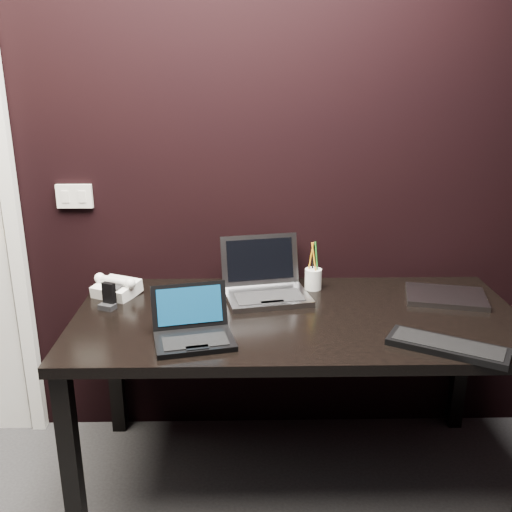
{
  "coord_description": "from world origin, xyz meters",
  "views": [
    {
      "loc": [
        0.1,
        -0.59,
        1.63
      ],
      "look_at": [
        0.14,
        1.35,
        0.99
      ],
      "focal_mm": 40.0,
      "sensor_mm": 36.0,
      "label": 1
    }
  ],
  "objects_px": {
    "ext_keyboard": "(448,346)",
    "mobile_phone": "(109,299)",
    "silver_laptop": "(265,286)",
    "closed_laptop": "(446,296)",
    "netbook": "(193,330)",
    "desk_phone": "(116,287)",
    "pen_cup": "(313,278)",
    "desk": "(297,333)"
  },
  "relations": [
    {
      "from": "ext_keyboard",
      "to": "mobile_phone",
      "type": "height_order",
      "value": "mobile_phone"
    },
    {
      "from": "silver_laptop",
      "to": "closed_laptop",
      "type": "bearing_deg",
      "value": -3.49
    },
    {
      "from": "netbook",
      "to": "ext_keyboard",
      "type": "xyz_separation_m",
      "value": [
        0.85,
        -0.09,
        -0.02
      ]
    },
    {
      "from": "ext_keyboard",
      "to": "closed_laptop",
      "type": "relative_size",
      "value": 1.14
    },
    {
      "from": "netbook",
      "to": "silver_laptop",
      "type": "bearing_deg",
      "value": 56.28
    },
    {
      "from": "desk_phone",
      "to": "pen_cup",
      "type": "distance_m",
      "value": 0.82
    },
    {
      "from": "pen_cup",
      "to": "desk_phone",
      "type": "bearing_deg",
      "value": -175.84
    },
    {
      "from": "closed_laptop",
      "to": "mobile_phone",
      "type": "xyz_separation_m",
      "value": [
        -1.35,
        -0.07,
        0.03
      ]
    },
    {
      "from": "desk",
      "to": "mobile_phone",
      "type": "bearing_deg",
      "value": 174.26
    },
    {
      "from": "desk",
      "to": "mobile_phone",
      "type": "height_order",
      "value": "mobile_phone"
    },
    {
      "from": "desk_phone",
      "to": "mobile_phone",
      "type": "height_order",
      "value": "mobile_phone"
    },
    {
      "from": "desk_phone",
      "to": "silver_laptop",
      "type": "bearing_deg",
      "value": -1.77
    },
    {
      "from": "netbook",
      "to": "pen_cup",
      "type": "bearing_deg",
      "value": 45.26
    },
    {
      "from": "pen_cup",
      "to": "mobile_phone",
      "type": "bearing_deg",
      "value": -166.81
    },
    {
      "from": "silver_laptop",
      "to": "desk_phone",
      "type": "bearing_deg",
      "value": 178.23
    },
    {
      "from": "silver_laptop",
      "to": "mobile_phone",
      "type": "bearing_deg",
      "value": -169.53
    },
    {
      "from": "desk",
      "to": "desk_phone",
      "type": "height_order",
      "value": "desk_phone"
    },
    {
      "from": "netbook",
      "to": "closed_laptop",
      "type": "xyz_separation_m",
      "value": [
        1.0,
        0.35,
        -0.02
      ]
    },
    {
      "from": "desk",
      "to": "pen_cup",
      "type": "height_order",
      "value": "pen_cup"
    },
    {
      "from": "ext_keyboard",
      "to": "desk_phone",
      "type": "height_order",
      "value": "desk_phone"
    },
    {
      "from": "netbook",
      "to": "desk_phone",
      "type": "height_order",
      "value": "netbook"
    },
    {
      "from": "netbook",
      "to": "desk_phone",
      "type": "distance_m",
      "value": 0.54
    },
    {
      "from": "mobile_phone",
      "to": "desk",
      "type": "bearing_deg",
      "value": -5.74
    },
    {
      "from": "silver_laptop",
      "to": "desk_phone",
      "type": "height_order",
      "value": "silver_laptop"
    },
    {
      "from": "silver_laptop",
      "to": "pen_cup",
      "type": "height_order",
      "value": "silver_laptop"
    },
    {
      "from": "desk",
      "to": "ext_keyboard",
      "type": "relative_size",
      "value": 4.22
    },
    {
      "from": "netbook",
      "to": "ext_keyboard",
      "type": "relative_size",
      "value": 0.77
    },
    {
      "from": "silver_laptop",
      "to": "desk",
      "type": "bearing_deg",
      "value": -58.19
    },
    {
      "from": "ext_keyboard",
      "to": "desk_phone",
      "type": "bearing_deg",
      "value": 157.28
    },
    {
      "from": "desk",
      "to": "pen_cup",
      "type": "bearing_deg",
      "value": 71.43
    },
    {
      "from": "netbook",
      "to": "closed_laptop",
      "type": "height_order",
      "value": "netbook"
    },
    {
      "from": "netbook",
      "to": "ext_keyboard",
      "type": "distance_m",
      "value": 0.86
    },
    {
      "from": "netbook",
      "to": "ext_keyboard",
      "type": "bearing_deg",
      "value": -6.11
    },
    {
      "from": "ext_keyboard",
      "to": "closed_laptop",
      "type": "distance_m",
      "value": 0.46
    },
    {
      "from": "desk",
      "to": "ext_keyboard",
      "type": "xyz_separation_m",
      "value": [
        0.47,
        -0.3,
        0.09
      ]
    },
    {
      "from": "netbook",
      "to": "silver_laptop",
      "type": "height_order",
      "value": "silver_laptop"
    },
    {
      "from": "silver_laptop",
      "to": "desk_phone",
      "type": "distance_m",
      "value": 0.61
    },
    {
      "from": "ext_keyboard",
      "to": "pen_cup",
      "type": "distance_m",
      "value": 0.68
    },
    {
      "from": "mobile_phone",
      "to": "closed_laptop",
      "type": "bearing_deg",
      "value": 2.93
    },
    {
      "from": "ext_keyboard",
      "to": "desk_phone",
      "type": "xyz_separation_m",
      "value": [
        -1.21,
        0.5,
        0.02
      ]
    },
    {
      "from": "closed_laptop",
      "to": "mobile_phone",
      "type": "height_order",
      "value": "mobile_phone"
    },
    {
      "from": "desk_phone",
      "to": "ext_keyboard",
      "type": "bearing_deg",
      "value": -22.72
    }
  ]
}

